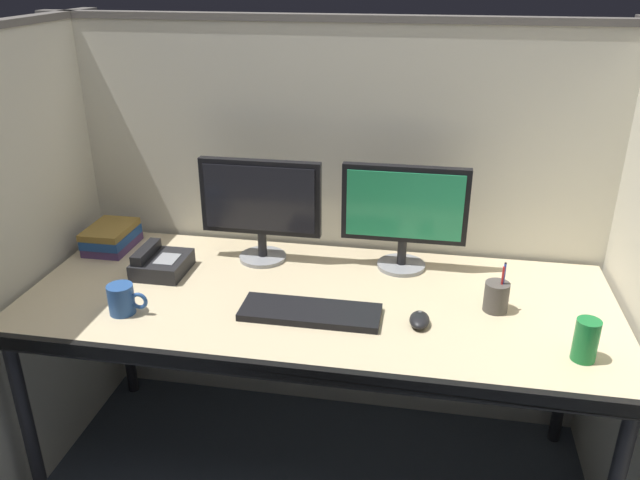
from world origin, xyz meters
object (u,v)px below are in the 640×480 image
(computer_mouse, at_px, (419,320))
(book_stack, at_px, (111,237))
(desk, at_px, (317,312))
(desk_phone, at_px, (161,263))
(soda_can, at_px, (586,340))
(keyboard_main, at_px, (311,312))
(pen_cup, at_px, (496,296))
(monitor_right, at_px, (404,211))
(monitor_left, at_px, (260,204))
(coffee_mug, at_px, (122,299))

(computer_mouse, xyz_separation_m, book_stack, (-1.16, 0.35, 0.03))
(desk, distance_m, desk_phone, 0.58)
(desk, bearing_deg, soda_can, -14.63)
(soda_can, bearing_deg, desk, 165.37)
(keyboard_main, bearing_deg, computer_mouse, 0.64)
(desk, relative_size, soda_can, 15.57)
(desk_phone, xyz_separation_m, pen_cup, (1.13, -0.07, 0.02))
(computer_mouse, height_order, desk_phone, desk_phone)
(desk, xyz_separation_m, monitor_right, (0.25, 0.28, 0.27))
(desk, xyz_separation_m, book_stack, (-0.83, 0.25, 0.09))
(computer_mouse, distance_m, book_stack, 1.22)
(keyboard_main, bearing_deg, soda_can, -7.12)
(desk, height_order, book_stack, book_stack)
(monitor_right, xyz_separation_m, desk_phone, (-0.82, -0.19, -0.18))
(monitor_left, relative_size, desk_phone, 2.26)
(soda_can, bearing_deg, book_stack, 164.32)
(monitor_left, relative_size, monitor_right, 1.00)
(monitor_left, height_order, soda_can, monitor_left)
(keyboard_main, xyz_separation_m, coffee_mug, (-0.57, -0.09, 0.04))
(computer_mouse, height_order, soda_can, soda_can)
(computer_mouse, bearing_deg, desk, 162.84)
(monitor_right, bearing_deg, soda_can, -42.58)
(coffee_mug, xyz_separation_m, pen_cup, (1.13, 0.22, 0.00))
(coffee_mug, bearing_deg, keyboard_main, 8.61)
(keyboard_main, xyz_separation_m, soda_can, (0.78, -0.10, 0.05))
(soda_can, bearing_deg, coffee_mug, 179.57)
(desk, xyz_separation_m, computer_mouse, (0.33, -0.10, 0.07))
(computer_mouse, height_order, coffee_mug, coffee_mug)
(pen_cup, bearing_deg, monitor_right, 140.69)
(monitor_left, relative_size, pen_cup, 2.59)
(keyboard_main, distance_m, soda_can, 0.78)
(desk, distance_m, pen_cup, 0.57)
(desk, xyz_separation_m, desk_phone, (-0.57, 0.09, 0.08))
(monitor_right, relative_size, desk_phone, 2.26)
(desk, relative_size, monitor_right, 4.42)
(book_stack, xyz_separation_m, coffee_mug, (0.26, -0.44, 0.00))
(book_stack, bearing_deg, pen_cup, -9.05)
(desk, relative_size, desk_phone, 10.00)
(monitor_right, distance_m, computer_mouse, 0.44)
(desk, height_order, keyboard_main, keyboard_main)
(keyboard_main, distance_m, coffee_mug, 0.58)
(keyboard_main, distance_m, desk_phone, 0.61)
(desk, height_order, monitor_left, monitor_left)
(monitor_left, height_order, monitor_right, same)
(desk, relative_size, pen_cup, 11.44)
(soda_can, bearing_deg, computer_mouse, 167.28)
(desk_phone, height_order, coffee_mug, coffee_mug)
(monitor_left, bearing_deg, desk_phone, -153.00)
(keyboard_main, relative_size, computer_mouse, 4.48)
(monitor_right, distance_m, pen_cup, 0.43)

